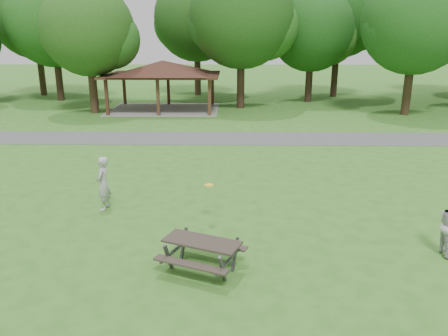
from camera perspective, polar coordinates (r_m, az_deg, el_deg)
ground at (r=11.51m, az=-5.41°, el=-12.04°), size 160.00×160.00×0.00m
asphalt_path at (r=24.67m, az=-1.97°, el=3.90°), size 120.00×3.20×0.02m
pavilion at (r=34.50m, az=-8.01°, el=12.59°), size 8.60×7.01×3.76m
tree_row_c at (r=41.87m, az=-21.28°, el=17.16°), size 8.19×7.80×10.67m
tree_row_d at (r=34.08m, az=-17.15°, el=16.55°), size 6.93×6.60×9.27m
tree_row_e at (r=35.07m, az=2.46°, el=18.89°), size 8.40×8.00×11.02m
tree_row_f at (r=39.14m, az=11.50°, el=16.99°), size 7.35×7.00×9.55m
tree_row_g at (r=34.53m, az=23.85°, el=16.82°), size 7.77×7.40×10.25m
tree_deep_a at (r=46.26m, az=-23.32°, el=17.55°), size 8.40×8.00×11.38m
tree_deep_b at (r=43.17m, az=-3.44°, el=18.64°), size 8.40×8.00×11.13m
tree_deep_c at (r=43.22m, az=14.92°, el=18.87°), size 8.82×8.40×11.90m
picnic_table_middle at (r=10.84m, az=-2.91°, el=-10.35°), size 2.30×2.10×0.81m
frisbee_in_flight at (r=13.20m, az=-1.98°, el=-2.25°), size 0.33×0.33×0.02m
frisbee_thrower at (r=14.90m, az=-15.51°, el=-1.96°), size 0.47×0.68×1.80m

